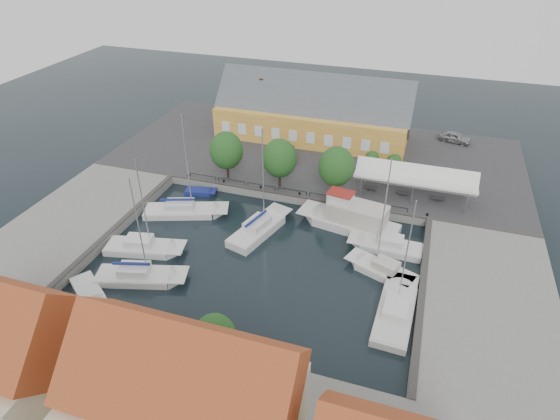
% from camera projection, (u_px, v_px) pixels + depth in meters
% --- Properties ---
extents(ground, '(140.00, 140.00, 0.00)m').
position_uv_depth(ground, '(262.00, 251.00, 49.06)').
color(ground, black).
rests_on(ground, ground).
extents(north_quay, '(56.00, 26.00, 1.00)m').
position_uv_depth(north_quay, '(317.00, 155.00, 67.16)').
color(north_quay, '#2D2D30').
rests_on(north_quay, ground).
extents(west_quay, '(12.00, 24.00, 1.00)m').
position_uv_depth(west_quay, '(74.00, 221.00, 52.90)').
color(west_quay, slate).
rests_on(west_quay, ground).
extents(east_quay, '(12.00, 24.00, 1.00)m').
position_uv_depth(east_quay, '(488.00, 307.00, 41.47)').
color(east_quay, slate).
rests_on(east_quay, ground).
extents(quay_edge_fittings, '(56.00, 24.72, 0.40)m').
position_uv_depth(quay_edge_fittings, '(277.00, 219.00, 52.27)').
color(quay_edge_fittings, '#383533').
rests_on(quay_edge_fittings, north_quay).
extents(warehouse, '(28.56, 14.00, 9.55)m').
position_uv_depth(warehouse, '(310.00, 114.00, 69.98)').
color(warehouse, '#CA8831').
rests_on(warehouse, north_quay).
extents(tent_canopy, '(14.00, 4.00, 2.83)m').
position_uv_depth(tent_canopy, '(415.00, 177.00, 55.00)').
color(tent_canopy, white).
rests_on(tent_canopy, north_quay).
extents(quay_trees, '(18.20, 4.20, 6.30)m').
position_uv_depth(quay_trees, '(280.00, 158.00, 56.52)').
color(quay_trees, black).
rests_on(quay_trees, north_quay).
extents(car_silver, '(4.88, 2.90, 1.56)m').
position_uv_depth(car_silver, '(455.00, 137.00, 69.23)').
color(car_silver, '#939499').
rests_on(car_silver, north_quay).
extents(car_red, '(2.92, 4.70, 1.46)m').
position_uv_depth(car_red, '(289.00, 154.00, 64.54)').
color(car_red, maroon).
rests_on(car_red, north_quay).
extents(center_sailboat, '(5.11, 9.49, 12.63)m').
position_uv_depth(center_sailboat, '(259.00, 230.00, 51.76)').
color(center_sailboat, silver).
rests_on(center_sailboat, ground).
extents(trawler, '(11.92, 5.32, 5.00)m').
position_uv_depth(trawler, '(352.00, 220.00, 52.15)').
color(trawler, silver).
rests_on(trawler, ground).
extents(east_boat_a, '(7.91, 2.83, 11.12)m').
position_uv_depth(east_boat_a, '(387.00, 247.00, 49.24)').
color(east_boat_a, silver).
rests_on(east_boat_a, ground).
extents(east_boat_b, '(7.51, 4.79, 10.04)m').
position_uv_depth(east_boat_b, '(382.00, 272.00, 45.94)').
color(east_boat_b, silver).
rests_on(east_boat_b, ground).
extents(east_boat_c, '(3.35, 9.62, 11.95)m').
position_uv_depth(east_boat_c, '(395.00, 313.00, 41.28)').
color(east_boat_c, silver).
rests_on(east_boat_c, ground).
extents(west_boat_a, '(10.15, 5.87, 12.93)m').
position_uv_depth(west_boat_a, '(184.00, 212.00, 54.99)').
color(west_boat_a, silver).
rests_on(west_boat_a, ground).
extents(west_boat_c, '(8.71, 4.38, 11.35)m').
position_uv_depth(west_boat_c, '(144.00, 249.00, 49.04)').
color(west_boat_c, silver).
rests_on(west_boat_c, ground).
extents(west_boat_d, '(9.19, 4.96, 11.85)m').
position_uv_depth(west_boat_d, '(139.00, 277.00, 45.20)').
color(west_boat_d, silver).
rests_on(west_boat_d, ground).
extents(launch_sw, '(5.52, 4.76, 0.98)m').
position_uv_depth(launch_sw, '(89.00, 292.00, 43.73)').
color(launch_sw, silver).
rests_on(launch_sw, ground).
extents(launch_nw, '(4.19, 2.28, 0.88)m').
position_uv_depth(launch_nw, '(200.00, 193.00, 59.04)').
color(launch_nw, navy).
rests_on(launch_nw, ground).
extents(townhouses, '(36.30, 8.50, 12.00)m').
position_uv_depth(townhouses, '(155.00, 415.00, 26.83)').
color(townhouses, beige).
rests_on(townhouses, south_bank).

